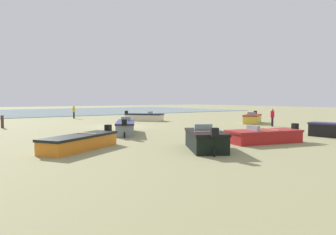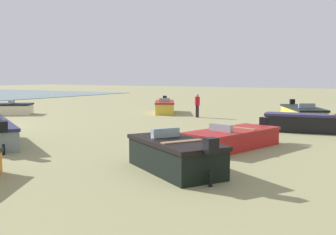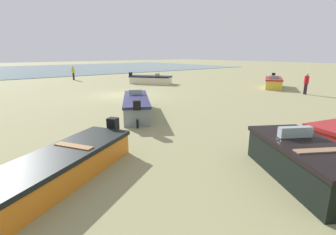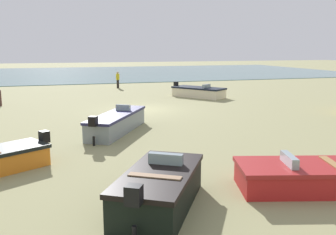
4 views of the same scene
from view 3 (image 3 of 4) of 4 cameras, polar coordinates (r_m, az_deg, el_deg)
name	(u,v)px [view 3 (image 3 of 4)]	position (r m, az deg, el deg)	size (l,w,h in m)	color
ground_plane	(124,95)	(19.58, -10.07, 5.10)	(160.00, 160.00, 0.00)	#8F8C5F
tidal_water	(30,70)	(53.90, -28.99, 9.44)	(80.00, 36.00, 0.06)	slate
boat_yellow_1	(273,83)	(25.26, 22.87, 7.32)	(4.07, 3.19, 1.20)	gold
boat_black_2	(307,162)	(7.24, 29.06, -8.80)	(3.14, 3.77, 1.26)	black
boat_grey_4	(136,106)	(13.18, -7.26, 2.71)	(3.57, 4.89, 1.21)	gray
boat_cream_6	(151,80)	(26.51, -3.98, 8.60)	(3.84, 4.45, 1.12)	beige
boat_orange_7	(60,167)	(6.88, -23.42, -10.34)	(4.68, 3.54, 1.05)	orange
beach_walker_foreground	(73,72)	(32.04, -20.78, 9.70)	(0.48, 0.48, 1.62)	black
beach_walker_distant	(306,82)	(22.15, 28.96, 7.08)	(0.48, 0.48, 1.62)	black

